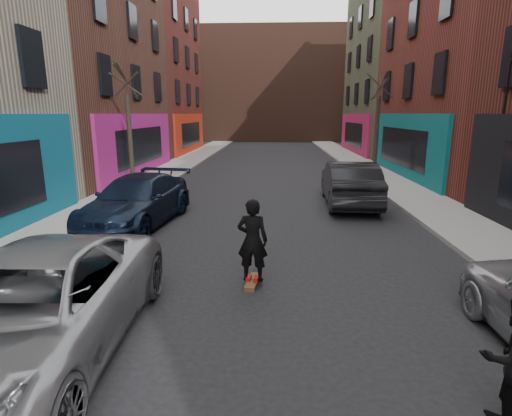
# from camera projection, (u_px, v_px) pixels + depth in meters

# --- Properties ---
(sidewalk_left) EXTENTS (2.50, 84.00, 0.13)m
(sidewalk_left) POSITION_uv_depth(u_px,v_px,m) (188.00, 160.00, 30.05)
(sidewalk_left) COLOR gray
(sidewalk_left) RESTS_ON ground
(sidewalk_right) EXTENTS (2.50, 84.00, 0.13)m
(sidewalk_right) POSITION_uv_depth(u_px,v_px,m) (355.00, 161.00, 29.50)
(sidewalk_right) COLOR gray
(sidewalk_right) RESTS_ON ground
(building_far) EXTENTS (40.00, 10.00, 14.00)m
(building_far) POSITION_uv_depth(u_px,v_px,m) (273.00, 87.00, 53.45)
(building_far) COLOR #47281E
(building_far) RESTS_ON ground
(tree_left_far) EXTENTS (2.00, 2.00, 6.50)m
(tree_left_far) POSITION_uv_depth(u_px,v_px,m) (129.00, 117.00, 17.61)
(tree_left_far) COLOR black
(tree_left_far) RESTS_ON sidewalk_left
(tree_right_far) EXTENTS (2.00, 2.00, 6.80)m
(tree_right_far) POSITION_uv_depth(u_px,v_px,m) (378.00, 113.00, 22.87)
(tree_right_far) COLOR black
(tree_right_far) RESTS_ON sidewalk_right
(parked_left_far) EXTENTS (2.87, 5.82, 1.59)m
(parked_left_far) POSITION_uv_depth(u_px,v_px,m) (30.00, 310.00, 5.65)
(parked_left_far) COLOR gray
(parked_left_far) RESTS_ON ground
(parked_left_end) EXTENTS (2.82, 5.59, 1.56)m
(parked_left_end) POSITION_uv_depth(u_px,v_px,m) (137.00, 201.00, 12.81)
(parked_left_end) COLOR black
(parked_left_end) RESTS_ON ground
(parked_right_end) EXTENTS (2.03, 5.27, 1.71)m
(parked_right_end) POSITION_uv_depth(u_px,v_px,m) (349.00, 183.00, 15.58)
(parked_right_end) COLOR black
(parked_right_end) RESTS_ON ground
(skateboard) EXTENTS (0.32, 0.82, 0.10)m
(skateboard) POSITION_uv_depth(u_px,v_px,m) (253.00, 282.00, 8.39)
(skateboard) COLOR brown
(skateboard) RESTS_ON ground
(skateboarder) EXTENTS (0.69, 0.50, 1.74)m
(skateboarder) POSITION_uv_depth(u_px,v_px,m) (252.00, 240.00, 8.18)
(skateboarder) COLOR black
(skateboarder) RESTS_ON skateboard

